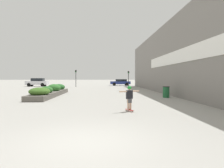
{
  "coord_description": "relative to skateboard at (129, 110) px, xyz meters",
  "views": [
    {
      "loc": [
        0.5,
        -5.72,
        1.86
      ],
      "look_at": [
        1.22,
        11.11,
        1.3
      ],
      "focal_mm": 32.0,
      "sensor_mm": 36.0,
      "label": 1
    }
  ],
  "objects": [
    {
      "name": "ground_plane",
      "position": [
        -1.92,
        -5.08,
        -0.07
      ],
      "size": [
        300.0,
        300.0,
        0.0
      ],
      "primitive_type": "plane",
      "color": "#A3A099"
    },
    {
      "name": "building_wall_right",
      "position": [
        5.71,
        11.18,
        3.85
      ],
      "size": [
        0.67,
        41.82,
        7.84
      ],
      "color": "gray",
      "rests_on": "ground_plane"
    },
    {
      "name": "car_center_left",
      "position": [
        2.41,
        34.02,
        0.7
      ],
      "size": [
        4.5,
        1.85,
        1.44
      ],
      "rotation": [
        0.0,
        0.0,
        1.57
      ],
      "color": "navy",
      "rests_on": "ground_plane"
    },
    {
      "name": "skateboarder",
      "position": [
        0.0,
        0.0,
        0.81
      ],
      "size": [
        1.16,
        0.54,
        1.31
      ],
      "rotation": [
        0.0,
        0.0,
        0.39
      ],
      "color": "tan",
      "rests_on": "skateboard"
    },
    {
      "name": "traffic_light_left",
      "position": [
        -6.8,
        28.36,
        2.19
      ],
      "size": [
        0.28,
        0.3,
        3.29
      ],
      "color": "black",
      "rests_on": "ground_plane"
    },
    {
      "name": "planter_box",
      "position": [
        -6.71,
        9.32,
        0.38
      ],
      "size": [
        1.69,
        10.27,
        1.15
      ],
      "color": "#605B54",
      "rests_on": "ground_plane"
    },
    {
      "name": "car_leftmost",
      "position": [
        -15.1,
        31.0,
        0.82
      ],
      "size": [
        4.36,
        1.88,
        1.69
      ],
      "rotation": [
        0.0,
        0.0,
        1.57
      ],
      "color": "silver",
      "rests_on": "ground_plane"
    },
    {
      "name": "traffic_light_right",
      "position": [
        3.44,
        27.7,
        2.06
      ],
      "size": [
        0.28,
        0.3,
        3.08
      ],
      "color": "black",
      "rests_on": "ground_plane"
    },
    {
      "name": "skateboard",
      "position": [
        0.0,
        0.0,
        0.0
      ],
      "size": [
        0.43,
        0.71,
        0.09
      ],
      "rotation": [
        0.0,
        0.0,
        0.39
      ],
      "color": "maroon",
      "rests_on": "ground_plane"
    },
    {
      "name": "trash_bin",
      "position": [
        4.33,
        7.21,
        0.45
      ],
      "size": [
        0.62,
        0.62,
        1.03
      ],
      "color": "#1E5B33",
      "rests_on": "ground_plane"
    }
  ]
}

